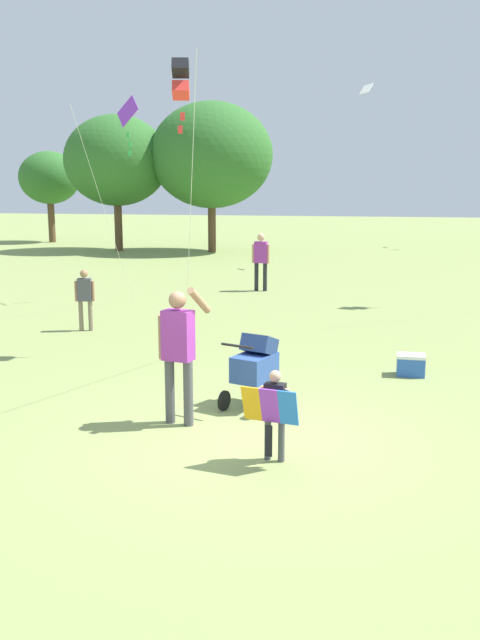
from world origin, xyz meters
TOP-DOWN VIEW (x-y plane):
  - ground_plane at (0.00, 0.00)m, footprint 120.00×120.00m
  - treeline_distant at (-0.52, 23.75)m, footprint 32.40×7.50m
  - child_with_butterfly_kite at (0.37, -0.63)m, footprint 0.64×0.39m
  - person_adult_flyer at (-1.01, 0.34)m, footprint 0.63×0.53m
  - stroller at (-0.18, 1.27)m, footprint 0.75×1.12m
  - kite_adult_black at (-1.99, 4.02)m, footprint 1.42×3.76m
  - kite_green_novelty at (-4.96, 9.26)m, footprint 0.80×3.67m
  - distant_kites_cluster at (1.59, 22.63)m, footprint 30.20×12.25m
  - person_couple_left at (-4.59, 5.48)m, footprint 0.41×0.24m
  - person_kid_running at (-1.90, 11.67)m, footprint 0.54×0.24m
  - cooler_box at (2.03, 3.29)m, footprint 0.45×0.33m

SIDE VIEW (x-z plane):
  - ground_plane at x=0.00m, z-range 0.00..0.00m
  - cooler_box at x=2.03m, z-range 0.00..0.35m
  - stroller at x=-0.18m, z-range 0.09..1.12m
  - child_with_butterfly_kite at x=0.37m, z-range 0.10..1.15m
  - person_couple_left at x=-4.59m, z-range 0.12..1.42m
  - person_kid_running at x=-1.90m, z-range 0.15..1.82m
  - person_adult_flyer at x=-1.01m, z-range 0.14..1.96m
  - treeline_distant at x=-0.52m, z-range 0.56..7.27m
  - kite_green_novelty at x=-4.96m, z-range 2.04..7.36m
  - kite_adult_black at x=-1.99m, z-range 2.21..7.37m
  - distant_kites_cluster at x=1.59m, z-range 6.07..14.43m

